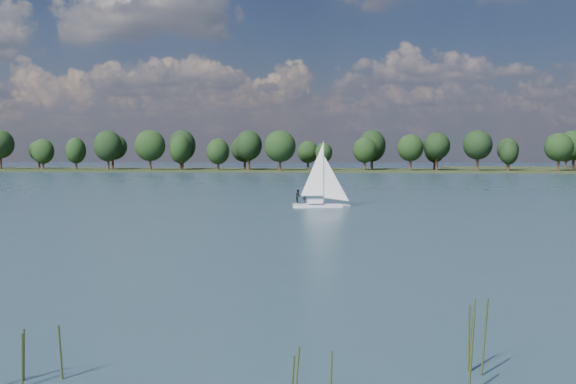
% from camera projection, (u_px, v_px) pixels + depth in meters
% --- Properties ---
extents(ground, '(700.00, 700.00, 0.00)m').
position_uv_depth(ground, '(299.00, 187.00, 125.50)').
color(ground, '#233342').
rests_on(ground, ground).
extents(far_shore, '(660.00, 40.00, 1.50)m').
position_uv_depth(far_shore, '(326.00, 171.00, 236.68)').
color(far_shore, black).
rests_on(far_shore, ground).
extents(sailboat, '(6.56, 2.68, 8.38)m').
position_uv_depth(sailboat, '(318.00, 188.00, 77.22)').
color(sailboat, silver).
rests_on(sailboat, ground).
extents(treeline, '(562.78, 73.65, 18.04)m').
position_uv_depth(treeline, '(307.00, 149.00, 232.28)').
color(treeline, black).
rests_on(treeline, ground).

